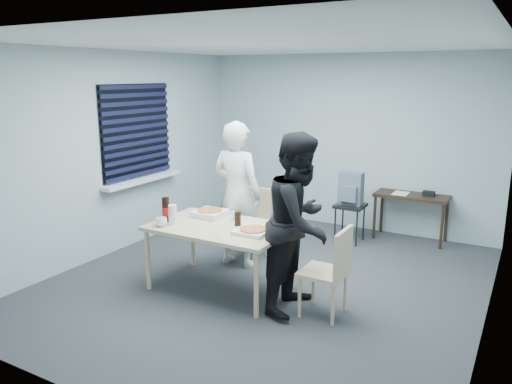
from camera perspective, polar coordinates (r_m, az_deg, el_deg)
The scene contains 19 objects.
room at distance 6.95m, azimuth -13.25°, elevation 5.89°, with size 5.00×5.00×5.00m.
dining_table at distance 5.38m, azimuth -4.14°, elevation -4.48°, with size 1.47×0.93×0.71m.
chair_far at distance 6.37m, azimuth -0.43°, elevation -2.95°, with size 0.42×0.42×0.89m.
chair_right at distance 4.85m, azimuth 8.70°, elevation -8.40°, with size 0.42×0.42×0.89m.
person_white at distance 6.00m, azimuth -2.20°, elevation -0.29°, with size 0.65×0.42×1.77m, color silver.
person_black at distance 4.89m, azimuth 5.01°, elevation -3.50°, with size 0.86×0.47×1.77m, color black.
side_table at distance 7.30m, azimuth 17.34°, elevation -0.87°, with size 0.99×0.44×0.66m.
stool at distance 7.06m, azimuth 10.69°, elevation -2.24°, with size 0.39×0.39×0.54m.
backpack at distance 6.97m, azimuth 10.77°, elevation 0.33°, with size 0.32×0.23×0.45m.
pizza_box_a at distance 5.70m, azimuth -5.28°, elevation -2.42°, with size 0.33×0.33×0.08m.
pizza_box_b at distance 5.10m, azimuth -0.33°, elevation -4.46°, with size 0.34×0.34×0.05m.
mug_a at distance 5.41m, azimuth -10.77°, elevation -3.38°, with size 0.12×0.12×0.10m, color white.
mug_b at distance 5.55m, azimuth -2.39°, elevation -2.73°, with size 0.10×0.10×0.09m, color white.
cola_glass at distance 5.34m, azimuth -2.10°, elevation -3.03°, with size 0.07×0.07×0.16m, color black.
soda_bottle at distance 5.55m, azimuth -10.26°, elevation -2.04°, with size 0.09×0.09×0.27m.
plastic_cups at distance 5.45m, azimuth -9.51°, elevation -2.56°, with size 0.09×0.09×0.21m, color silver.
rubber_band at distance 4.99m, azimuth -4.49°, elevation -5.18°, with size 0.05×0.05×0.00m, color red.
papers at distance 7.30m, azimuth 16.21°, elevation -0.15°, with size 0.20×0.28×0.00m, color white.
black_box at distance 7.26m, azimuth 19.14°, elevation -0.17°, with size 0.16×0.11×0.07m, color black.
Camera 1 is at (2.48, -4.67, 2.29)m, focal length 35.00 mm.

